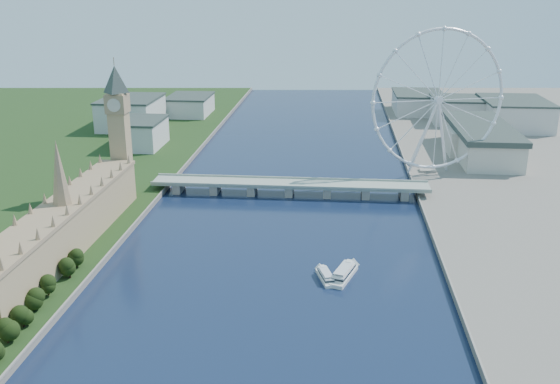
# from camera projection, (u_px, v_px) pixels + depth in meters

# --- Properties ---
(parliament_range) EXTENTS (24.00, 200.00, 70.00)m
(parliament_range) POSITION_uv_depth(u_px,v_px,m) (65.00, 227.00, 381.18)
(parliament_range) COLOR tan
(parliament_range) RESTS_ON ground
(big_ben) EXTENTS (20.02, 20.02, 110.00)m
(big_ben) POSITION_uv_depth(u_px,v_px,m) (118.00, 115.00, 468.19)
(big_ben) COLOR tan
(big_ben) RESTS_ON ground
(westminster_bridge) EXTENTS (220.00, 22.00, 9.50)m
(westminster_bridge) POSITION_uv_depth(u_px,v_px,m) (290.00, 186.00, 496.80)
(westminster_bridge) COLOR gray
(westminster_bridge) RESTS_ON ground
(london_eye) EXTENTS (113.60, 39.12, 124.30)m
(london_eye) POSITION_uv_depth(u_px,v_px,m) (438.00, 101.00, 519.43)
(london_eye) COLOR silver
(london_eye) RESTS_ON ground
(county_hall) EXTENTS (54.00, 144.00, 35.00)m
(county_hall) POSITION_uv_depth(u_px,v_px,m) (479.00, 157.00, 606.74)
(county_hall) COLOR beige
(county_hall) RESTS_ON ground
(city_skyline) EXTENTS (505.00, 280.00, 32.00)m
(city_skyline) POSITION_uv_depth(u_px,v_px,m) (339.00, 112.00, 736.08)
(city_skyline) COLOR beige
(city_skyline) RESTS_ON ground
(tour_boat_near) EXTENTS (13.55, 26.42, 5.62)m
(tour_boat_near) POSITION_uv_depth(u_px,v_px,m) (326.00, 280.00, 353.58)
(tour_boat_near) COLOR silver
(tour_boat_near) RESTS_ON ground
(tour_boat_far) EXTENTS (18.31, 33.55, 7.23)m
(tour_boat_far) POSITION_uv_depth(u_px,v_px,m) (344.00, 278.00, 355.36)
(tour_boat_far) COLOR silver
(tour_boat_far) RESTS_ON ground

